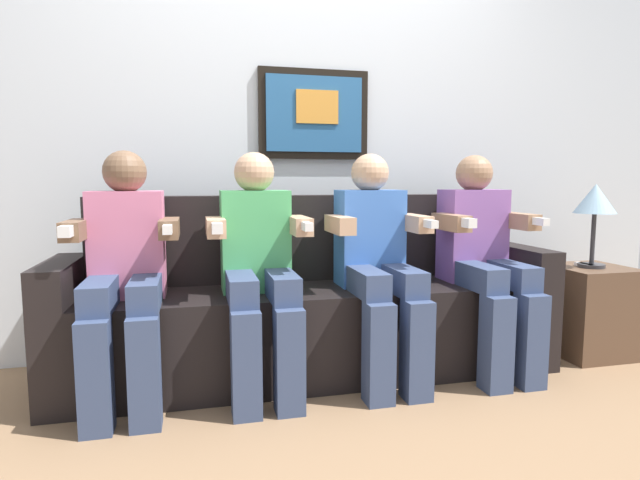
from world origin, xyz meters
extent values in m
plane|color=#8C6B4C|center=(0.00, 0.00, 0.00)|extent=(6.31, 6.31, 0.00)
cube|color=silver|center=(0.00, 0.77, 1.30)|extent=(4.86, 0.05, 2.60)
cube|color=black|center=(0.10, 0.72, 1.35)|extent=(0.63, 0.03, 0.50)
cube|color=#26598C|center=(0.10, 0.71, 1.35)|extent=(0.55, 0.02, 0.42)
cube|color=orange|center=(0.12, 0.70, 1.39)|extent=(0.24, 0.02, 0.18)
cube|color=black|center=(0.00, 0.29, 0.23)|extent=(2.18, 0.58, 0.45)
cube|color=black|center=(0.00, 0.51, 0.68)|extent=(2.18, 0.14, 0.45)
cube|color=black|center=(-1.16, 0.29, 0.31)|extent=(0.14, 0.58, 0.62)
cube|color=black|center=(1.16, 0.29, 0.31)|extent=(0.14, 0.58, 0.62)
cube|color=pink|center=(-0.87, 0.28, 0.69)|extent=(0.32, 0.20, 0.48)
sphere|color=brown|center=(-0.87, 0.28, 1.02)|extent=(0.19, 0.19, 0.19)
cube|color=#38476B|center=(-0.96, 0.08, 0.51)|extent=(0.12, 0.40, 0.12)
cube|color=#38476B|center=(-0.78, 0.08, 0.51)|extent=(0.12, 0.40, 0.12)
cube|color=#38476B|center=(-0.96, -0.12, 0.23)|extent=(0.12, 0.12, 0.45)
cube|color=#38476B|center=(-0.78, -0.12, 0.23)|extent=(0.12, 0.12, 0.45)
cube|color=brown|center=(-1.06, 0.16, 0.77)|extent=(0.08, 0.28, 0.08)
cube|color=brown|center=(-0.68, 0.16, 0.77)|extent=(0.08, 0.28, 0.08)
cube|color=white|center=(-0.68, 0.00, 0.78)|extent=(0.04, 0.13, 0.04)
cube|color=white|center=(-1.06, 0.00, 0.78)|extent=(0.04, 0.10, 0.04)
cube|color=#4CB266|center=(-0.29, 0.28, 0.69)|extent=(0.32, 0.20, 0.48)
sphere|color=tan|center=(-0.29, 0.28, 1.02)|extent=(0.19, 0.19, 0.19)
cube|color=#38476B|center=(-0.38, 0.08, 0.51)|extent=(0.12, 0.40, 0.12)
cube|color=#38476B|center=(-0.20, 0.08, 0.51)|extent=(0.12, 0.40, 0.12)
cube|color=#38476B|center=(-0.38, -0.12, 0.23)|extent=(0.12, 0.12, 0.45)
cube|color=#38476B|center=(-0.20, -0.12, 0.23)|extent=(0.12, 0.12, 0.45)
cube|color=tan|center=(-0.48, 0.16, 0.77)|extent=(0.08, 0.28, 0.08)
cube|color=tan|center=(-0.10, 0.16, 0.77)|extent=(0.08, 0.28, 0.08)
cube|color=white|center=(-0.10, 0.00, 0.78)|extent=(0.04, 0.13, 0.04)
cube|color=white|center=(-0.48, 0.00, 0.78)|extent=(0.04, 0.10, 0.04)
cube|color=#3F72CC|center=(0.29, 0.28, 0.69)|extent=(0.32, 0.20, 0.48)
sphere|color=tan|center=(0.29, 0.28, 1.02)|extent=(0.19, 0.19, 0.19)
cube|color=#38476B|center=(0.20, 0.08, 0.51)|extent=(0.12, 0.40, 0.12)
cube|color=#38476B|center=(0.38, 0.08, 0.51)|extent=(0.12, 0.40, 0.12)
cube|color=#38476B|center=(0.20, -0.12, 0.23)|extent=(0.12, 0.12, 0.45)
cube|color=#38476B|center=(0.38, -0.12, 0.23)|extent=(0.12, 0.12, 0.45)
cube|color=tan|center=(0.10, 0.16, 0.77)|extent=(0.08, 0.28, 0.08)
cube|color=tan|center=(0.48, 0.16, 0.77)|extent=(0.08, 0.28, 0.08)
cube|color=white|center=(0.48, 0.00, 0.78)|extent=(0.04, 0.13, 0.04)
cube|color=#8C59A5|center=(0.87, 0.28, 0.69)|extent=(0.32, 0.20, 0.48)
sphere|color=#9E7556|center=(0.87, 0.28, 1.02)|extent=(0.19, 0.19, 0.19)
cube|color=#38476B|center=(0.78, 0.08, 0.51)|extent=(0.12, 0.40, 0.12)
cube|color=#38476B|center=(0.96, 0.08, 0.51)|extent=(0.12, 0.40, 0.12)
cube|color=#38476B|center=(0.78, -0.12, 0.23)|extent=(0.12, 0.12, 0.45)
cube|color=#38476B|center=(0.96, -0.12, 0.23)|extent=(0.12, 0.12, 0.45)
cube|color=#9E7556|center=(0.68, 0.16, 0.77)|extent=(0.08, 0.28, 0.08)
cube|color=#9E7556|center=(1.06, 0.16, 0.77)|extent=(0.08, 0.28, 0.08)
cube|color=white|center=(1.06, 0.00, 0.78)|extent=(0.04, 0.13, 0.04)
cube|color=white|center=(0.68, 0.00, 0.78)|extent=(0.04, 0.10, 0.04)
cube|color=brown|center=(1.58, 0.22, 0.25)|extent=(0.40, 0.40, 0.50)
cylinder|color=#333338|center=(1.56, 0.20, 0.51)|extent=(0.14, 0.14, 0.02)
cylinder|color=#333338|center=(1.56, 0.20, 0.66)|extent=(0.02, 0.02, 0.28)
cone|color=#8CB2CC|center=(1.56, 0.20, 0.88)|extent=(0.22, 0.22, 0.16)
cube|color=white|center=(1.53, 0.22, 0.51)|extent=(0.04, 0.13, 0.02)
camera|label=1|loc=(-0.57, -2.18, 0.97)|focal=29.01mm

